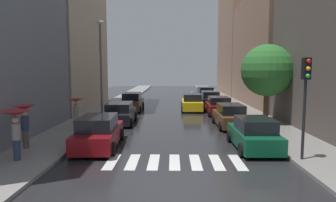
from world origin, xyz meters
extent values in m
cube|color=#242426|center=(0.00, 24.00, -0.02)|extent=(28.00, 72.00, 0.04)
cube|color=gray|center=(-6.50, 24.00, 0.07)|extent=(3.00, 72.00, 0.15)
cube|color=gray|center=(6.50, 24.00, 0.07)|extent=(3.00, 72.00, 0.15)
cube|color=silver|center=(-2.70, 2.80, 0.01)|extent=(0.45, 2.20, 0.01)
cube|color=silver|center=(-1.80, 2.80, 0.01)|extent=(0.45, 2.20, 0.01)
cube|color=silver|center=(-0.90, 2.80, 0.01)|extent=(0.45, 2.20, 0.01)
cube|color=silver|center=(0.00, 2.80, 0.01)|extent=(0.45, 2.20, 0.01)
cube|color=silver|center=(0.90, 2.80, 0.01)|extent=(0.45, 2.20, 0.01)
cube|color=silver|center=(1.80, 2.80, 0.01)|extent=(0.45, 2.20, 0.01)
cube|color=silver|center=(2.70, 2.80, 0.01)|extent=(0.45, 2.20, 0.01)
cube|color=#8C6B56|center=(11.00, 23.47, 5.87)|extent=(6.00, 14.94, 11.74)
cube|color=#8C6B56|center=(11.00, 37.79, 8.61)|extent=(6.00, 13.21, 17.23)
cube|color=maroon|center=(-3.84, 5.19, 0.58)|extent=(2.08, 4.82, 0.81)
cube|color=black|center=(-3.83, 4.95, 1.32)|extent=(1.76, 2.68, 0.66)
cylinder|color=black|center=(-4.85, 6.71, 0.32)|extent=(0.25, 0.65, 0.64)
cylinder|color=black|center=(-2.97, 6.80, 0.32)|extent=(0.25, 0.65, 0.64)
cylinder|color=black|center=(-4.71, 3.59, 0.32)|extent=(0.25, 0.65, 0.64)
cylinder|color=black|center=(-2.83, 3.67, 0.32)|extent=(0.25, 0.65, 0.64)
cube|color=black|center=(-3.95, 11.96, 0.56)|extent=(2.06, 4.68, 0.76)
cube|color=black|center=(-3.94, 11.73, 1.25)|extent=(1.77, 2.59, 0.62)
cylinder|color=black|center=(-4.96, 13.46, 0.32)|extent=(0.24, 0.65, 0.64)
cylinder|color=black|center=(-3.02, 13.51, 0.32)|extent=(0.24, 0.65, 0.64)
cylinder|color=black|center=(-4.88, 10.40, 0.32)|extent=(0.24, 0.65, 0.64)
cylinder|color=black|center=(-2.94, 10.45, 0.32)|extent=(0.24, 0.65, 0.64)
cube|color=brown|center=(-3.95, 18.68, 0.61)|extent=(1.79, 4.45, 0.87)
cube|color=black|center=(-3.95, 18.46, 1.40)|extent=(1.57, 2.45, 0.71)
cylinder|color=black|center=(-4.84, 20.14, 0.32)|extent=(0.22, 0.64, 0.64)
cylinder|color=black|center=(-3.07, 20.15, 0.32)|extent=(0.22, 0.64, 0.64)
cylinder|color=black|center=(-4.82, 17.21, 0.32)|extent=(0.22, 0.64, 0.64)
cylinder|color=black|center=(-3.06, 17.22, 0.32)|extent=(0.22, 0.64, 0.64)
cube|color=#0C4C2D|center=(3.96, 5.01, 0.56)|extent=(1.83, 4.23, 0.78)
cube|color=black|center=(3.96, 4.80, 1.27)|extent=(1.61, 2.33, 0.63)
cylinder|color=black|center=(3.04, 6.40, 0.32)|extent=(0.22, 0.64, 0.64)
cylinder|color=black|center=(4.86, 6.40, 0.32)|extent=(0.22, 0.64, 0.64)
cylinder|color=black|center=(3.05, 3.61, 0.32)|extent=(0.22, 0.64, 0.64)
cylinder|color=black|center=(4.87, 3.62, 0.32)|extent=(0.22, 0.64, 0.64)
cube|color=brown|center=(3.87, 10.68, 0.57)|extent=(1.85, 4.30, 0.78)
cube|color=black|center=(3.88, 10.46, 1.28)|extent=(1.60, 2.38, 0.64)
cylinder|color=black|center=(2.96, 12.06, 0.32)|extent=(0.23, 0.64, 0.64)
cylinder|color=black|center=(4.72, 12.10, 0.32)|extent=(0.23, 0.64, 0.64)
cylinder|color=black|center=(3.02, 9.25, 0.32)|extent=(0.23, 0.64, 0.64)
cylinder|color=black|center=(4.79, 9.29, 0.32)|extent=(0.23, 0.64, 0.64)
cube|color=maroon|center=(3.97, 16.34, 0.56)|extent=(1.92, 4.12, 0.78)
cube|color=black|center=(3.97, 16.13, 1.27)|extent=(1.69, 2.27, 0.63)
cylinder|color=black|center=(3.01, 17.70, 0.32)|extent=(0.22, 0.64, 0.64)
cylinder|color=black|center=(4.93, 17.69, 0.32)|extent=(0.22, 0.64, 0.64)
cylinder|color=black|center=(3.00, 14.98, 0.32)|extent=(0.22, 0.64, 0.64)
cylinder|color=black|center=(4.92, 14.98, 0.32)|extent=(0.22, 0.64, 0.64)
cube|color=black|center=(3.90, 21.93, 0.58)|extent=(1.97, 4.52, 0.81)
cube|color=black|center=(3.90, 21.70, 1.32)|extent=(1.72, 2.50, 0.66)
cylinder|color=black|center=(2.96, 23.43, 0.32)|extent=(0.23, 0.64, 0.64)
cylinder|color=black|center=(4.88, 23.40, 0.32)|extent=(0.23, 0.64, 0.64)
cylinder|color=black|center=(2.93, 20.45, 0.32)|extent=(0.23, 0.64, 0.64)
cylinder|color=black|center=(4.84, 20.43, 0.32)|extent=(0.23, 0.64, 0.64)
cube|color=navy|center=(3.99, 27.24, 0.61)|extent=(2.10, 4.29, 0.88)
cube|color=black|center=(4.00, 27.03, 1.41)|extent=(1.78, 2.39, 0.72)
cylinder|color=black|center=(2.98, 28.58, 0.32)|extent=(0.25, 0.65, 0.64)
cylinder|color=black|center=(4.88, 28.67, 0.32)|extent=(0.25, 0.65, 0.64)
cylinder|color=black|center=(3.11, 25.81, 0.32)|extent=(0.25, 0.65, 0.64)
cylinder|color=black|center=(5.01, 25.89, 0.32)|extent=(0.25, 0.65, 0.64)
cube|color=yellow|center=(1.80, 18.94, 0.57)|extent=(1.96, 4.64, 0.80)
cube|color=black|center=(1.80, 18.71, 1.30)|extent=(1.69, 2.56, 0.65)
cube|color=#F2EDCC|center=(1.80, 18.71, 1.72)|extent=(0.21, 0.36, 0.18)
cylinder|color=black|center=(0.91, 20.48, 0.32)|extent=(0.24, 0.65, 0.64)
cylinder|color=black|center=(2.76, 20.44, 0.32)|extent=(0.24, 0.65, 0.64)
cylinder|color=black|center=(0.84, 17.45, 0.32)|extent=(0.24, 0.65, 0.64)
cylinder|color=black|center=(2.69, 17.41, 0.32)|extent=(0.24, 0.65, 0.64)
cylinder|color=brown|center=(-7.20, 4.39, 0.59)|extent=(0.28, 0.28, 0.87)
cylinder|color=navy|center=(-7.20, 4.39, 1.37)|extent=(0.36, 0.36, 0.69)
sphere|color=tan|center=(-7.20, 4.39, 1.85)|extent=(0.27, 0.27, 0.27)
cone|color=red|center=(-7.20, 4.39, 2.15)|extent=(1.00, 1.00, 0.20)
cylinder|color=#333338|center=(-7.20, 4.39, 1.76)|extent=(0.02, 0.02, 0.78)
cylinder|color=gray|center=(-6.26, 9.11, 0.55)|extent=(0.28, 0.28, 0.80)
cylinder|color=gray|center=(-6.26, 9.11, 1.27)|extent=(0.36, 0.36, 0.63)
sphere|color=tan|center=(-6.26, 9.11, 1.71)|extent=(0.25, 0.25, 0.25)
cone|color=red|center=(-6.26, 9.11, 2.00)|extent=(0.96, 0.96, 0.20)
cylinder|color=#333338|center=(-6.26, 9.11, 1.63)|extent=(0.02, 0.02, 0.73)
cylinder|color=navy|center=(-6.65, 2.51, 0.59)|extent=(0.28, 0.28, 0.88)
cylinder|color=gray|center=(-6.65, 2.51, 1.37)|extent=(0.36, 0.36, 0.69)
sphere|color=tan|center=(-6.65, 2.51, 1.86)|extent=(0.27, 0.27, 0.27)
cone|color=red|center=(-6.65, 2.51, 2.15)|extent=(1.15, 1.15, 0.20)
cylinder|color=#333338|center=(-6.65, 2.51, 1.76)|extent=(0.02, 0.02, 0.78)
cylinder|color=#513823|center=(6.68, 11.80, 1.23)|extent=(0.36, 0.36, 2.16)
sphere|color=#2B672B|center=(6.68, 11.80, 3.89)|extent=(3.71, 3.71, 3.71)
cylinder|color=black|center=(5.45, 2.84, 1.85)|extent=(0.12, 0.12, 3.40)
cube|color=black|center=(5.45, 2.84, 4.00)|extent=(0.30, 0.30, 0.90)
sphere|color=red|center=(5.45, 2.66, 4.30)|extent=(0.18, 0.18, 0.18)
sphere|color=#F2A519|center=(5.45, 2.66, 4.00)|extent=(0.18, 0.18, 0.18)
sphere|color=green|center=(5.45, 2.66, 3.70)|extent=(0.18, 0.18, 0.18)
cylinder|color=#595B60|center=(-5.55, 13.10, 3.74)|extent=(0.16, 0.16, 7.19)
ellipsoid|color=beige|center=(-5.55, 13.10, 7.49)|extent=(0.60, 0.28, 0.24)
camera|label=1|loc=(-0.10, -9.59, 3.98)|focal=31.74mm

